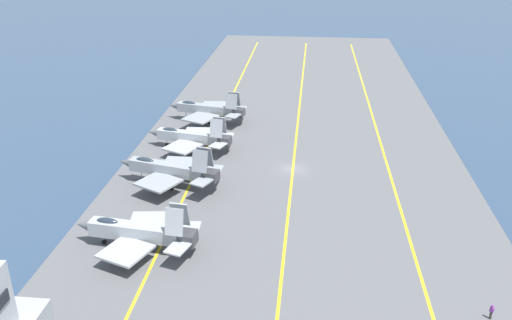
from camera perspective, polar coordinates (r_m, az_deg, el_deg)
The scene contains 10 objects.
ground_plane at distance 87.17m, azimuth 3.90°, elevation -1.19°, with size 2000.00×2000.00×0.00m, color #2D425B.
carrier_deck at distance 87.08m, azimuth 3.90°, elevation -1.07°, with size 219.73×55.49×0.40m, color #565659.
deck_stripe_foul_line at distance 87.90m, azimuth 13.89°, elevation -1.36°, with size 197.75×0.36×0.01m, color yellow.
deck_stripe_centerline at distance 87.00m, azimuth 3.90°, elevation -0.94°, with size 197.75×0.36×0.01m, color yellow.
deck_stripe_edge_line at distance 88.75m, azimuth -5.98°, elevation -0.51°, with size 197.75×0.36×0.01m, color yellow.
parked_jet_nearest at distance 66.80m, azimuth -12.40°, elevation -7.37°, with size 12.72×15.51×6.51m.
parked_jet_second at distance 81.14m, azimuth -9.11°, elevation -0.96°, with size 12.64×16.38×6.81m.
parked_jet_third at distance 94.17m, azimuth -6.90°, elevation 2.45°, with size 12.88×15.39×6.28m.
parked_jet_fourth at distance 107.18m, azimuth -5.12°, elevation 5.35°, with size 14.05×15.87×6.42m.
crew_purple_vest at distance 60.39m, azimuth 23.55°, elevation -14.38°, with size 0.44×0.46×1.71m.
Camera 1 is at (-79.05, -2.46, 36.66)m, focal length 38.00 mm.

